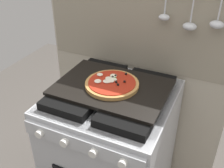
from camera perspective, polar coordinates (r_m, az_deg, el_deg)
The scene contains 4 objects.
kitchen_backsplash at distance 1.64m, azimuth 5.02°, elevation 1.43°, with size 1.10×0.09×1.55m.
stove at distance 1.61m, azimuth -0.03°, elevation -14.62°, with size 0.60×0.64×0.90m.
baking_tray at distance 1.32m, azimuth 0.00°, elevation -0.67°, with size 0.54×0.38×0.02m, color black.
pizza_left at distance 1.31m, azimuth -0.12°, elevation 0.17°, with size 0.26×0.26×0.03m.
Camera 1 is at (0.47, -1.01, 1.61)m, focal length 43.21 mm.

